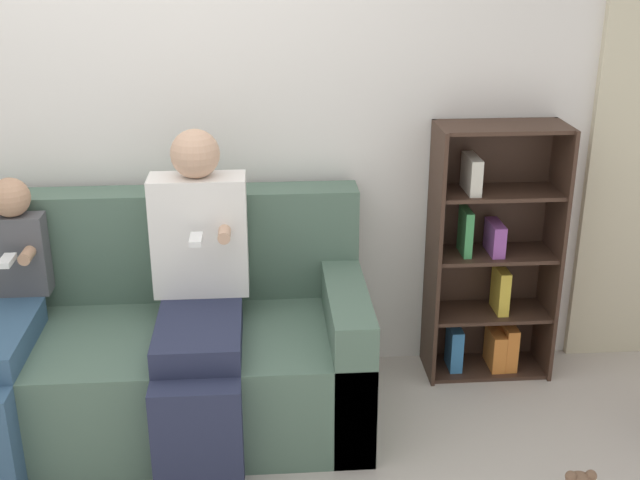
{
  "coord_description": "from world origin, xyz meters",
  "views": [
    {
      "loc": [
        0.54,
        -2.61,
        2.05
      ],
      "look_at": [
        0.78,
        0.58,
        0.8
      ],
      "focal_mm": 45.0,
      "sensor_mm": 36.0,
      "label": 1
    }
  ],
  "objects_px": {
    "adult_seated": "(199,290)",
    "child_seated": "(4,328)",
    "couch": "(131,351)",
    "bookshelf": "(489,261)"
  },
  "relations": [
    {
      "from": "couch",
      "to": "bookshelf",
      "type": "bearing_deg",
      "value": 10.49
    },
    {
      "from": "couch",
      "to": "bookshelf",
      "type": "height_order",
      "value": "bookshelf"
    },
    {
      "from": "adult_seated",
      "to": "child_seated",
      "type": "relative_size",
      "value": 1.19
    },
    {
      "from": "couch",
      "to": "child_seated",
      "type": "height_order",
      "value": "child_seated"
    },
    {
      "from": "couch",
      "to": "child_seated",
      "type": "xyz_separation_m",
      "value": [
        -0.46,
        -0.18,
        0.23
      ]
    },
    {
      "from": "couch",
      "to": "adult_seated",
      "type": "height_order",
      "value": "adult_seated"
    },
    {
      "from": "couch",
      "to": "bookshelf",
      "type": "xyz_separation_m",
      "value": [
        1.67,
        0.31,
        0.25
      ]
    },
    {
      "from": "adult_seated",
      "to": "bookshelf",
      "type": "height_order",
      "value": "adult_seated"
    },
    {
      "from": "child_seated",
      "to": "bookshelf",
      "type": "distance_m",
      "value": 2.18
    },
    {
      "from": "child_seated",
      "to": "bookshelf",
      "type": "height_order",
      "value": "bookshelf"
    }
  ]
}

